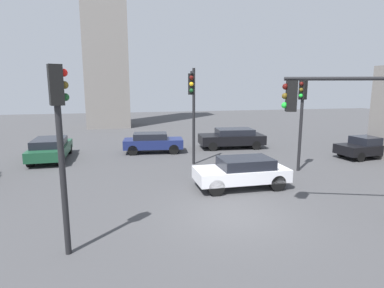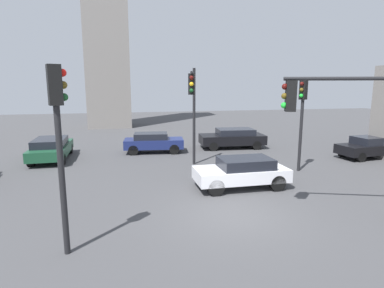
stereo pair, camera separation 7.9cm
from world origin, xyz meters
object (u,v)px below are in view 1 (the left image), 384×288
car_1 (50,148)px  car_4 (153,142)px  traffic_light_2 (60,126)px  car_3 (242,172)px  traffic_light_0 (302,108)px  traffic_light_3 (193,99)px  car_5 (232,138)px  traffic_light_1 (345,115)px  car_0 (369,146)px

car_1 → car_4: (6.35, 0.69, 0.00)m
traffic_light_2 → car_3: bearing=14.0°
traffic_light_0 → traffic_light_3: size_ratio=0.88×
car_3 → car_5: (2.83, 8.81, 0.03)m
traffic_light_0 → car_3: size_ratio=1.17×
traffic_light_1 → car_0: size_ratio=1.19×
traffic_light_3 → car_1: (-7.98, 4.26, -3.08)m
car_3 → car_1: bearing=-39.2°
car_1 → car_3: 12.20m
car_3 → car_4: size_ratio=0.99×
traffic_light_2 → traffic_light_1: bearing=-16.6°
traffic_light_0 → traffic_light_3: traffic_light_3 is taller
traffic_light_0 → traffic_light_1: (-2.21, -5.97, 0.21)m
car_4 → car_5: size_ratio=0.86×
car_3 → traffic_light_0: bearing=-153.5°
car_0 → car_4: size_ratio=1.01×
traffic_light_0 → car_0: bearing=165.8°
traffic_light_1 → traffic_light_3: 8.20m
traffic_light_0 → car_4: (-7.08, 6.50, -2.63)m
traffic_light_2 → traffic_light_3: (5.33, 7.77, 0.30)m
traffic_light_3 → car_3: traffic_light_3 is taller
car_1 → car_4: bearing=-84.3°
car_0 → traffic_light_2: bearing=20.0°
traffic_light_1 → car_1: traffic_light_1 is taller
traffic_light_3 → car_1: size_ratio=1.14×
car_3 → car_5: bearing=-107.4°
traffic_light_1 → car_0: (8.31, 7.78, -2.86)m
car_5 → traffic_light_1: bearing=90.5°
car_1 → car_4: 6.39m
traffic_light_2 → car_4: size_ratio=1.22×
traffic_light_0 → traffic_light_1: size_ratio=0.97×
traffic_light_2 → car_1: bearing=84.2°
traffic_light_3 → car_3: bearing=37.9°
car_5 → traffic_light_2: bearing=58.7°
traffic_light_2 → car_5: 16.42m
car_0 → car_3: (-10.14, -3.79, 0.02)m
traffic_light_2 → car_5: (9.57, 13.06, -2.74)m
car_1 → traffic_light_3: bearing=-118.6°
car_0 → car_5: bearing=-40.0°
traffic_light_1 → traffic_light_3: bearing=-47.2°
traffic_light_1 → car_0: bearing=-117.4°
car_1 → car_4: size_ratio=1.16×
traffic_light_1 → car_5: bearing=-75.0°
traffic_light_1 → car_4: (-4.87, 12.47, -2.84)m
traffic_light_0 → car_0: (6.10, 1.82, -2.65)m
car_1 → traffic_light_2: bearing=-168.0°
traffic_light_2 → car_4: (3.70, 12.72, -2.77)m
traffic_light_1 → traffic_light_3: size_ratio=0.91×
car_3 → car_4: bearing=-69.8°
car_3 → traffic_light_2: bearing=32.6°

